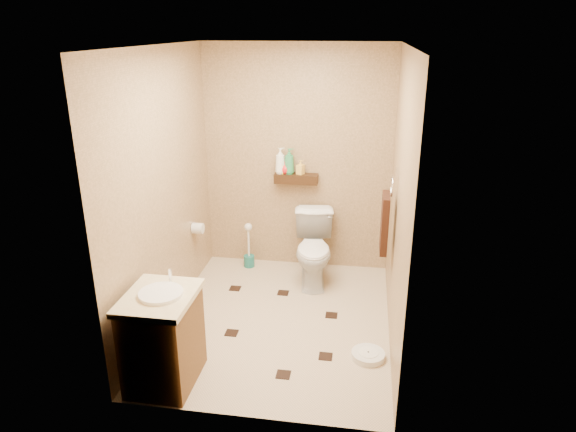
# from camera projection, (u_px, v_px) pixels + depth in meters

# --- Properties ---
(ground) EXTENTS (2.50, 2.50, 0.00)m
(ground) POSITION_uv_depth(u_px,v_px,m) (278.00, 321.00, 4.71)
(ground) COLOR beige
(ground) RESTS_ON ground
(wall_back) EXTENTS (2.00, 0.04, 2.40)m
(wall_back) POSITION_uv_depth(u_px,v_px,m) (297.00, 160.00, 5.45)
(wall_back) COLOR tan
(wall_back) RESTS_ON ground
(wall_front) EXTENTS (2.00, 0.04, 2.40)m
(wall_front) POSITION_uv_depth(u_px,v_px,m) (242.00, 260.00, 3.13)
(wall_front) COLOR tan
(wall_front) RESTS_ON ground
(wall_left) EXTENTS (0.04, 2.50, 2.40)m
(wall_left) POSITION_uv_depth(u_px,v_px,m) (163.00, 191.00, 4.43)
(wall_left) COLOR tan
(wall_left) RESTS_ON ground
(wall_right) EXTENTS (0.04, 2.50, 2.40)m
(wall_right) POSITION_uv_depth(u_px,v_px,m) (399.00, 202.00, 4.15)
(wall_right) COLOR tan
(wall_right) RESTS_ON ground
(ceiling) EXTENTS (2.00, 2.50, 0.02)m
(ceiling) POSITION_uv_depth(u_px,v_px,m) (276.00, 46.00, 3.87)
(ceiling) COLOR white
(ceiling) RESTS_ON wall_back
(wall_shelf) EXTENTS (0.46, 0.14, 0.10)m
(wall_shelf) POSITION_uv_depth(u_px,v_px,m) (296.00, 179.00, 5.43)
(wall_shelf) COLOR #351C0E
(wall_shelf) RESTS_ON wall_back
(floor_accents) EXTENTS (1.13, 1.41, 0.01)m
(floor_accents) POSITION_uv_depth(u_px,v_px,m) (280.00, 323.00, 4.66)
(floor_accents) COLOR black
(floor_accents) RESTS_ON ground
(toilet) EXTENTS (0.49, 0.76, 0.73)m
(toilet) POSITION_uv_depth(u_px,v_px,m) (314.00, 249.00, 5.32)
(toilet) COLOR white
(toilet) RESTS_ON ground
(vanity) EXTENTS (0.50, 0.61, 0.85)m
(vanity) POSITION_uv_depth(u_px,v_px,m) (163.00, 337.00, 3.79)
(vanity) COLOR brown
(vanity) RESTS_ON ground
(bathroom_scale) EXTENTS (0.30, 0.30, 0.05)m
(bathroom_scale) POSITION_uv_depth(u_px,v_px,m) (368.00, 355.00, 4.17)
(bathroom_scale) COLOR silver
(bathroom_scale) RESTS_ON ground
(toilet_brush) EXTENTS (0.12, 0.12, 0.52)m
(toilet_brush) POSITION_uv_depth(u_px,v_px,m) (249.00, 251.00, 5.71)
(toilet_brush) COLOR #1B6C67
(toilet_brush) RESTS_ON ground
(towel_ring) EXTENTS (0.12, 0.30, 0.76)m
(towel_ring) POSITION_uv_depth(u_px,v_px,m) (385.00, 220.00, 4.48)
(towel_ring) COLOR silver
(towel_ring) RESTS_ON wall_right
(toilet_paper) EXTENTS (0.12, 0.11, 0.12)m
(toilet_paper) POSITION_uv_depth(u_px,v_px,m) (198.00, 228.00, 5.23)
(toilet_paper) COLOR silver
(toilet_paper) RESTS_ON wall_left
(bottle_a) EXTENTS (0.15, 0.15, 0.28)m
(bottle_a) POSITION_uv_depth(u_px,v_px,m) (280.00, 161.00, 5.39)
(bottle_a) COLOR white
(bottle_a) RESTS_ON wall_shelf
(bottle_b) EXTENTS (0.08, 0.08, 0.15)m
(bottle_b) POSITION_uv_depth(u_px,v_px,m) (281.00, 167.00, 5.41)
(bottle_b) COLOR #FEF335
(bottle_b) RESTS_ON wall_shelf
(bottle_c) EXTENTS (0.14, 0.14, 0.14)m
(bottle_c) POSITION_uv_depth(u_px,v_px,m) (286.00, 167.00, 5.41)
(bottle_c) COLOR red
(bottle_c) RESTS_ON wall_shelf
(bottle_d) EXTENTS (0.12, 0.12, 0.27)m
(bottle_d) POSITION_uv_depth(u_px,v_px,m) (289.00, 161.00, 5.38)
(bottle_d) COLOR #2D8952
(bottle_d) RESTS_ON wall_shelf
(bottle_e) EXTENTS (0.09, 0.09, 0.15)m
(bottle_e) POSITION_uv_depth(u_px,v_px,m) (300.00, 167.00, 5.38)
(bottle_e) COLOR #F3C451
(bottle_e) RESTS_ON wall_shelf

